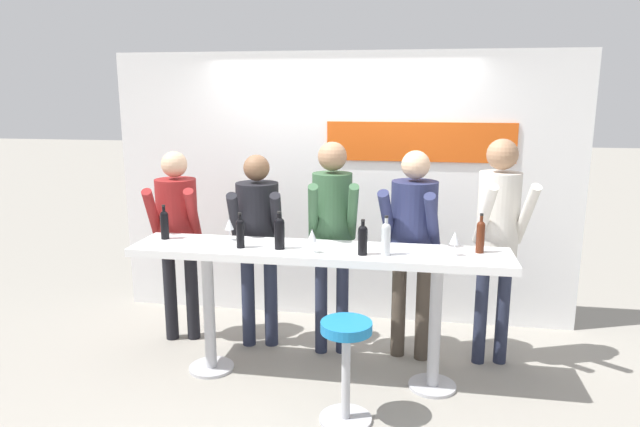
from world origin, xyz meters
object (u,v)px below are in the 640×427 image
Objects in this scene: person_center_right at (498,226)px; wine_bottle_3 at (279,231)px; person_center at (413,233)px; wine_glass_1 at (229,225)px; tasting_table at (318,269)px; person_center_left at (332,224)px; wine_bottle_2 at (363,238)px; wine_glass_2 at (455,239)px; person_far_left at (177,225)px; wine_bottle_5 at (386,237)px; wine_bottle_4 at (165,223)px; person_left at (258,230)px; wine_bottle_0 at (240,232)px; wine_glass_0 at (312,236)px; bar_stool at (346,356)px; wine_bottle_1 at (480,235)px.

person_center_right is 6.47× the size of wine_bottle_3.
wine_glass_1 is (-1.42, -0.36, 0.10)m from person_center.
tasting_table is 0.52m from person_center_left.
tasting_table is at bearing 162.01° from wine_bottle_2.
wine_glass_2 is (0.29, -0.51, 0.10)m from person_center.
person_far_left is 5.90× the size of wine_bottle_5.
person_center_right is (2.69, -0.02, 0.11)m from person_far_left.
person_center_left is 1.34m from wine_bottle_4.
wine_bottle_0 is (0.03, -0.58, 0.13)m from person_left.
wine_glass_0 is at bearing -174.52° from wine_glass_2.
wine_bottle_3 is at bearing -178.57° from wine_glass_2.
bar_stool is 2.61× the size of wine_bottle_4.
person_center is 9.86× the size of wine_glass_2.
person_center_right is at bearing 30.58° from wine_bottle_2.
person_center reaches higher than tasting_table.
person_center_right is 1.72m from wine_bottle_3.
wine_glass_0 is at bearing -37.72° from person_far_left.
wine_bottle_1 is 1.12× the size of wine_bottle_2.
tasting_table is 0.79m from wine_glass_1.
wine_bottle_1 is 1.65× the size of wine_glass_1.
person_center is 0.61m from wine_bottle_5.
person_left is 5.85× the size of wine_bottle_5.
wine_bottle_1 is (0.48, -0.40, 0.10)m from person_center.
wine_glass_2 is at bearing 36.96° from bar_stool.
person_center_left is at bearing -13.96° from person_far_left.
wine_bottle_5 is (-0.67, -0.18, 0.00)m from wine_bottle_1.
person_far_left is at bearing 146.64° from bar_stool.
wine_bottle_1 is at bearing 35.66° from bar_stool.
wine_bottle_1 is at bearing 30.40° from wine_glass_2.
person_left is 5.79× the size of wine_bottle_1.
bar_stool is at bearing -62.94° from tasting_table.
tasting_table is 0.80m from person_left.
wine_bottle_2 is (-0.83, -0.20, -0.01)m from wine_bottle_1.
tasting_table is 0.45m from wine_bottle_2.
person_left reaches higher than wine_glass_0.
person_center_left is 6.27× the size of wine_bottle_5.
wine_glass_1 and wine_glass_2 have the same top height.
wine_glass_1 is at bearing -154.28° from person_center.
wine_glass_0 is at bearing -178.20° from wine_bottle_2.
wine_bottle_3 is at bearing -21.58° from wine_glass_1.
wine_glass_1 is (-1.23, 0.21, -0.01)m from wine_bottle_5.
person_far_left is 0.92× the size of person_center_right.
person_far_left is 0.96m from wine_bottle_0.
person_center_right is at bearing 66.38° from wine_bottle_1.
wine_bottle_1 is at bearing -1.03° from wine_glass_1.
person_center_right is 2.11m from wine_glass_1.
wine_glass_2 is (-0.36, -0.51, 0.01)m from person_center_right.
wine_bottle_4 is (-2.42, -0.01, -0.01)m from wine_bottle_1.
person_center reaches higher than wine_bottle_4.
person_center_right is 0.44m from wine_bottle_1.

